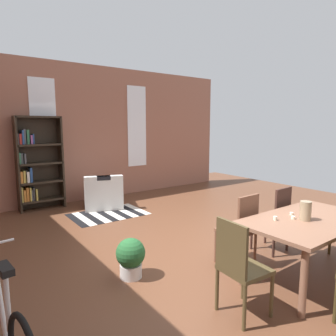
{
  "coord_description": "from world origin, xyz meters",
  "views": [
    {
      "loc": [
        -2.88,
        -2.82,
        1.8
      ],
      "look_at": [
        0.22,
        1.42,
        1.06
      ],
      "focal_mm": 31.95,
      "sensor_mm": 36.0,
      "label": 1
    }
  ],
  "objects": [
    {
      "name": "dining_chair_far_left",
      "position": [
        0.04,
        -0.4,
        0.51
      ],
      "size": [
        0.41,
        0.41,
        0.95
      ],
      "color": "brown",
      "rests_on": "ground"
    },
    {
      "name": "tealight_candle_0",
      "position": [
        0.04,
        -0.9,
        0.76
      ],
      "size": [
        0.04,
        0.04,
        0.04
      ],
      "primitive_type": "cylinder",
      "color": "silver",
      "rests_on": "dining_table"
    },
    {
      "name": "dining_chair_far_right",
      "position": [
        0.78,
        -0.4,
        0.51
      ],
      "size": [
        0.42,
        0.42,
        0.95
      ],
      "color": "#3B241D",
      "rests_on": "ground"
    },
    {
      "name": "bookshelf_tall",
      "position": [
        -1.42,
        3.94,
        0.99
      ],
      "size": [
        0.93,
        0.32,
        2.0
      ],
      "color": "#2D2319",
      "rests_on": "ground"
    },
    {
      "name": "tealight_candle_1",
      "position": [
        0.37,
        -0.89,
        0.75
      ],
      "size": [
        0.04,
        0.04,
        0.03
      ],
      "primitive_type": "cylinder",
      "color": "silver",
      "rests_on": "dining_table"
    },
    {
      "name": "dining_table",
      "position": [
        0.41,
        -1.09,
        0.65
      ],
      "size": [
        1.64,
        0.93,
        0.74
      ],
      "color": "brown",
      "rests_on": "ground"
    },
    {
      "name": "vase_on_table",
      "position": [
        0.32,
        -1.09,
        0.85
      ],
      "size": [
        0.13,
        0.13,
        0.22
      ],
      "primitive_type": "cylinder",
      "color": "#998466",
      "rests_on": "dining_table"
    },
    {
      "name": "ground_plane",
      "position": [
        0.0,
        0.0,
        0.0
      ],
      "size": [
        10.76,
        10.76,
        0.0
      ],
      "primitive_type": "plane",
      "color": "brown"
    },
    {
      "name": "dining_chair_head_left",
      "position": [
        -0.78,
        -1.09,
        0.51
      ],
      "size": [
        0.43,
        0.43,
        0.95
      ],
      "color": "#493B22",
      "rests_on": "ground"
    },
    {
      "name": "tealight_candle_2",
      "position": [
        0.24,
        -0.99,
        0.76
      ],
      "size": [
        0.04,
        0.04,
        0.03
      ],
      "primitive_type": "cylinder",
      "color": "silver",
      "rests_on": "dining_table"
    },
    {
      "name": "window_pane_0",
      "position": [
        -1.18,
        4.13,
        1.78
      ],
      "size": [
        0.55,
        0.02,
        2.1
      ],
      "primitive_type": "cube",
      "color": "white"
    },
    {
      "name": "window_pane_1",
      "position": [
        1.18,
        4.13,
        1.78
      ],
      "size": [
        0.55,
        0.02,
        2.1
      ],
      "primitive_type": "cube",
      "color": "white"
    },
    {
      "name": "back_wall_brick",
      "position": [
        0.0,
        4.2,
        1.61
      ],
      "size": [
        7.73,
        0.12,
        3.23
      ],
      "primitive_type": "cube",
      "color": "#9E624E",
      "rests_on": "ground"
    },
    {
      "name": "bicycle_second",
      "position": [
        -2.66,
        -0.42,
        0.33
      ],
      "size": [
        0.44,
        1.69,
        0.9
      ],
      "color": "black",
      "rests_on": "ground"
    },
    {
      "name": "armchair_white",
      "position": [
        -0.22,
        3.24,
        0.28
      ],
      "size": [
        1.02,
        1.02,
        0.75
      ],
      "color": "silver",
      "rests_on": "ground"
    },
    {
      "name": "potted_plant_by_shelf",
      "position": [
        -1.25,
        0.16,
        0.26
      ],
      "size": [
        0.35,
        0.35,
        0.48
      ],
      "color": "silver",
      "rests_on": "ground"
    },
    {
      "name": "striped_rug",
      "position": [
        -0.37,
        2.69,
        0.0
      ],
      "size": [
        1.48,
        1.01,
        0.01
      ],
      "color": "black",
      "rests_on": "ground"
    }
  ]
}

